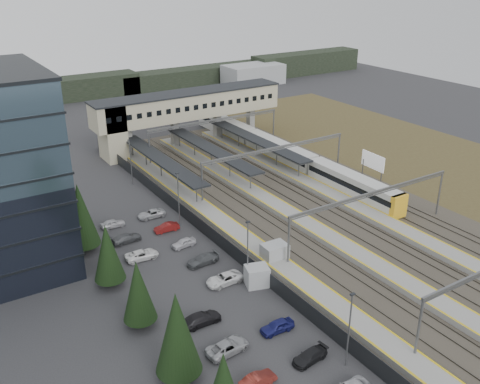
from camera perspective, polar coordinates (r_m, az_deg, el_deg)
ground at (r=74.31m, az=2.59°, el=-4.92°), size 220.00×220.00×0.00m
conifer_row at (r=60.19m, az=-12.72°, el=-7.55°), size 4.42×49.82×9.50m
car_park at (r=62.73m, az=-3.83°, el=-10.14°), size 10.62×44.53×1.29m
lampposts at (r=69.48m, az=-3.37°, el=-3.03°), size 0.50×53.25×8.07m
fence at (r=74.56m, az=-3.72°, el=-3.97°), size 0.08×90.00×2.00m
relay_cabin_near at (r=67.97m, az=3.71°, el=-6.58°), size 3.22×2.42×2.62m
relay_cabin_far at (r=63.57m, az=1.82°, el=-8.94°), size 3.18×2.88×2.43m
rail_corridor at (r=82.79m, az=5.92°, el=-1.69°), size 34.00×90.00×0.92m
canopies at (r=97.21m, az=-3.10°, el=4.58°), size 23.10×30.00×3.28m
footbridge at (r=109.15m, az=-6.77°, el=8.75°), size 40.40×6.40×11.20m
gantries at (r=80.74m, az=8.45°, el=1.91°), size 28.40×62.28×7.17m
train at (r=101.67m, az=4.34°, el=4.28°), size 2.85×59.56×3.59m
billboard at (r=96.15m, az=13.99°, el=3.12°), size 0.41×5.49×4.58m
scrub_east at (r=107.31m, az=21.12°, el=2.62°), size 34.00×120.00×0.06m
treeline_far at (r=161.41m, az=-9.51°, el=11.54°), size 170.00×19.00×7.00m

